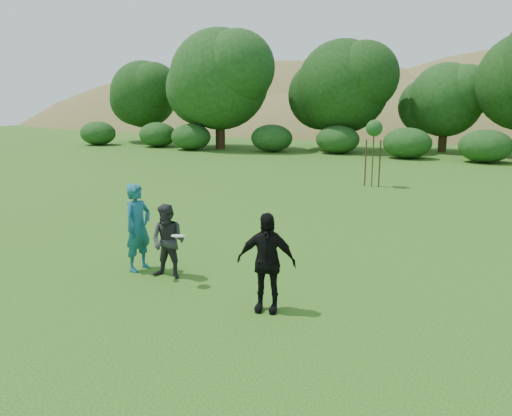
{
  "coord_description": "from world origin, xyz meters",
  "views": [
    {
      "loc": [
        4.5,
        -7.79,
        3.6
      ],
      "look_at": [
        0.0,
        3.0,
        1.1
      ],
      "focal_mm": 35.0,
      "sensor_mm": 36.0,
      "label": 1
    }
  ],
  "objects_px": {
    "player_grey": "(168,241)",
    "sapling": "(374,130)",
    "player_teal": "(138,227)",
    "player_black": "(266,262)"
  },
  "relations": [
    {
      "from": "player_teal",
      "to": "player_grey",
      "type": "height_order",
      "value": "player_teal"
    },
    {
      "from": "sapling",
      "to": "player_black",
      "type": "bearing_deg",
      "value": -87.63
    },
    {
      "from": "player_teal",
      "to": "sapling",
      "type": "relative_size",
      "value": 0.67
    },
    {
      "from": "player_teal",
      "to": "sapling",
      "type": "distance_m",
      "value": 13.35
    },
    {
      "from": "player_teal",
      "to": "player_grey",
      "type": "xyz_separation_m",
      "value": [
        0.86,
        -0.17,
        -0.17
      ]
    },
    {
      "from": "player_teal",
      "to": "sapling",
      "type": "bearing_deg",
      "value": -2.31
    },
    {
      "from": "player_grey",
      "to": "sapling",
      "type": "distance_m",
      "value": 13.39
    },
    {
      "from": "player_teal",
      "to": "sapling",
      "type": "height_order",
      "value": "sapling"
    },
    {
      "from": "player_grey",
      "to": "sapling",
      "type": "height_order",
      "value": "sapling"
    },
    {
      "from": "player_grey",
      "to": "sapling",
      "type": "bearing_deg",
      "value": 77.47
    }
  ]
}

